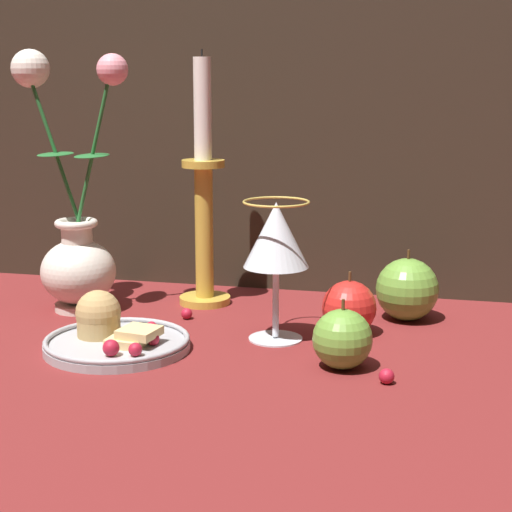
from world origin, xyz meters
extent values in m
plane|color=maroon|center=(0.00, 0.00, 0.00)|extent=(2.40, 2.40, 0.00)
cylinder|color=silver|center=(-0.18, 0.07, 0.01)|extent=(0.07, 0.07, 0.01)
ellipsoid|color=silver|center=(-0.18, 0.07, 0.05)|extent=(0.10, 0.10, 0.09)
cylinder|color=silver|center=(-0.18, 0.07, 0.10)|extent=(0.04, 0.04, 0.04)
torus|color=silver|center=(-0.18, 0.07, 0.12)|extent=(0.06, 0.06, 0.01)
cylinder|color=#23662D|center=(-0.21, 0.07, 0.22)|extent=(0.07, 0.01, 0.21)
ellipsoid|color=#23662D|center=(-0.21, 0.07, 0.21)|extent=(0.04, 0.07, 0.00)
sphere|color=silver|center=(-0.24, 0.08, 0.33)|extent=(0.05, 0.05, 0.05)
cylinder|color=#23662D|center=(-0.15, 0.07, 0.22)|extent=(0.06, 0.01, 0.20)
ellipsoid|color=#23662D|center=(-0.16, 0.07, 0.21)|extent=(0.04, 0.07, 0.00)
sphere|color=pink|center=(-0.13, 0.07, 0.32)|extent=(0.04, 0.04, 0.04)
cylinder|color=#A3A3A8|center=(-0.07, -0.08, 0.01)|extent=(0.17, 0.17, 0.01)
torus|color=#A3A3A8|center=(-0.07, -0.08, 0.01)|extent=(0.17, 0.17, 0.01)
cylinder|color=tan|center=(-0.10, -0.07, 0.02)|extent=(0.05, 0.05, 0.03)
sphere|color=tan|center=(-0.10, -0.07, 0.04)|extent=(0.05, 0.05, 0.05)
cube|color=#DBBC7A|center=(-0.05, -0.09, 0.01)|extent=(0.04, 0.04, 0.01)
cube|color=#DBBC7A|center=(-0.04, -0.09, 0.03)|extent=(0.05, 0.05, 0.01)
sphere|color=#AD192D|center=(-0.05, -0.13, 0.02)|extent=(0.02, 0.02, 0.02)
sphere|color=#AD192D|center=(-0.02, -0.13, 0.02)|extent=(0.02, 0.02, 0.02)
sphere|color=#AD192D|center=(-0.02, -0.09, 0.02)|extent=(0.02, 0.02, 0.02)
sphere|color=#AD192D|center=(-0.03, -0.07, 0.02)|extent=(0.02, 0.02, 0.02)
sphere|color=#AD192D|center=(-0.04, -0.04, 0.02)|extent=(0.01, 0.01, 0.01)
cylinder|color=silver|center=(0.11, 0.00, 0.00)|extent=(0.07, 0.07, 0.00)
cylinder|color=silver|center=(0.11, 0.00, 0.05)|extent=(0.01, 0.01, 0.09)
cone|color=silver|center=(0.11, 0.00, 0.13)|extent=(0.08, 0.08, 0.08)
cone|color=maroon|center=(0.11, 0.00, 0.12)|extent=(0.07, 0.07, 0.06)
torus|color=gold|center=(0.11, 0.00, 0.17)|extent=(0.08, 0.08, 0.00)
cylinder|color=gold|center=(-0.03, 0.14, 0.01)|extent=(0.07, 0.07, 0.01)
cylinder|color=gold|center=(-0.03, 0.14, 0.10)|extent=(0.03, 0.03, 0.18)
cylinder|color=gold|center=(-0.03, 0.14, 0.20)|extent=(0.06, 0.06, 0.01)
cylinder|color=white|center=(-0.03, 0.14, 0.27)|extent=(0.02, 0.02, 0.14)
cylinder|color=black|center=(-0.03, 0.14, 0.35)|extent=(0.00, 0.00, 0.01)
sphere|color=red|center=(0.19, 0.04, 0.03)|extent=(0.07, 0.07, 0.07)
cylinder|color=#4C3319|center=(0.19, 0.04, 0.07)|extent=(0.00, 0.00, 0.01)
sphere|color=#669938|center=(0.20, -0.08, 0.03)|extent=(0.07, 0.07, 0.07)
cylinder|color=#4C3319|center=(0.20, -0.08, 0.07)|extent=(0.00, 0.00, 0.01)
sphere|color=#669938|center=(0.26, 0.12, 0.04)|extent=(0.08, 0.08, 0.08)
cylinder|color=#4C3319|center=(0.26, 0.12, 0.09)|extent=(0.00, 0.00, 0.01)
sphere|color=#AD192D|center=(-0.03, 0.06, 0.01)|extent=(0.01, 0.01, 0.01)
sphere|color=#AD192D|center=(0.25, -0.12, 0.01)|extent=(0.02, 0.02, 0.02)
camera|label=1|loc=(0.32, -0.98, 0.32)|focal=60.00mm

